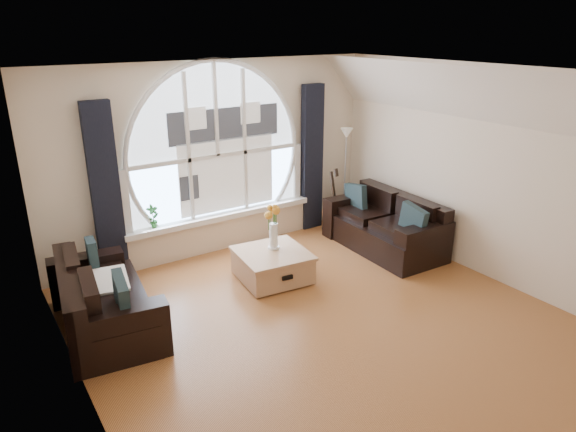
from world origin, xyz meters
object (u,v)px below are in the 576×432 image
(floor_lamp, at_px, (345,177))
(guitar, at_px, (331,200))
(coffee_chest, at_px, (272,264))
(sofa_right, at_px, (384,223))
(potted_plant, at_px, (153,216))
(sofa_left, at_px, (104,295))
(vase_flowers, at_px, (273,221))

(floor_lamp, height_order, guitar, floor_lamp)
(coffee_chest, height_order, guitar, guitar)
(sofa_right, distance_m, potted_plant, 3.29)
(sofa_left, xyz_separation_m, guitar, (3.79, 0.89, 0.13))
(coffee_chest, xyz_separation_m, floor_lamp, (2.07, 1.07, 0.59))
(sofa_left, bearing_deg, vase_flowers, 8.93)
(sofa_right, relative_size, floor_lamp, 1.12)
(vase_flowers, height_order, floor_lamp, floor_lamp)
(floor_lamp, bearing_deg, coffee_chest, -152.55)
(floor_lamp, bearing_deg, sofa_left, -165.99)
(sofa_right, height_order, guitar, guitar)
(coffee_chest, bearing_deg, floor_lamp, 33.68)
(sofa_left, distance_m, sofa_right, 4.02)
(sofa_right, relative_size, potted_plant, 5.49)
(vase_flowers, distance_m, guitar, 1.81)
(sofa_left, height_order, coffee_chest, sofa_left)
(sofa_right, bearing_deg, floor_lamp, 83.41)
(coffee_chest, distance_m, floor_lamp, 2.40)
(floor_lamp, xyz_separation_m, guitar, (-0.40, -0.16, -0.27))
(coffee_chest, distance_m, potted_plant, 1.75)
(floor_lamp, bearing_deg, potted_plant, 176.69)
(sofa_right, relative_size, coffee_chest, 2.05)
(sofa_left, relative_size, potted_plant, 5.24)
(coffee_chest, xyz_separation_m, vase_flowers, (0.07, 0.08, 0.56))
(vase_flowers, bearing_deg, coffee_chest, -131.74)
(coffee_chest, bearing_deg, guitar, 35.02)
(sofa_left, xyz_separation_m, sofa_right, (4.02, -0.10, 0.00))
(sofa_right, bearing_deg, vase_flowers, 177.34)
(sofa_right, distance_m, guitar, 1.02)
(sofa_left, bearing_deg, potted_plant, 57.82)
(sofa_right, bearing_deg, coffee_chest, -179.95)
(vase_flowers, height_order, guitar, vase_flowers)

